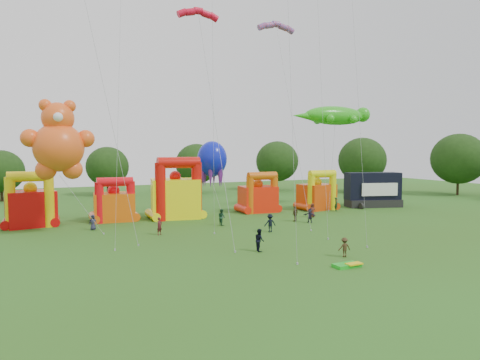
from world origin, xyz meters
name	(u,v)px	position (x,y,z in m)	size (l,w,h in m)	color
ground	(340,273)	(0.00, 0.00, 0.00)	(160.00, 160.00, 0.00)	#305417
tree_ring	(321,181)	(-1.20, 0.62, 6.26)	(125.63, 127.75, 12.07)	#352314
bouncy_castle_0	(31,205)	(-20.00, 28.33, 2.33)	(5.44, 4.69, 6.12)	red
bouncy_castle_1	(114,204)	(-11.16, 28.45, 2.01)	(4.75, 3.90, 5.24)	#E6590C
bouncy_castle_2	(176,195)	(-3.90, 27.66, 2.84)	(6.38, 5.43, 7.54)	#FFF10D
bouncy_castle_3	(259,196)	(7.71, 28.24, 2.10)	(4.84, 3.99, 5.48)	red
bouncy_castle_4	(318,194)	(16.41, 27.09, 2.15)	(5.20, 4.51, 5.61)	#CF3D0B
stage_trailer	(373,190)	(25.56, 26.32, 2.46)	(8.42, 4.97, 5.11)	black
teddy_bear_kite	(62,152)	(-16.81, 21.37, 8.15)	(7.31, 4.72, 13.29)	#FA581B
gecko_kite	(333,144)	(19.16, 27.38, 9.22)	(13.21, 5.63, 14.85)	green
octopus_kite	(213,170)	(2.35, 31.36, 5.70)	(4.08, 8.35, 9.70)	#0C18BD
parafoil_kites	(141,103)	(-10.11, 16.44, 12.70)	(25.99, 13.93, 26.67)	red
diamond_kites	(258,66)	(0.02, 12.79, 16.09)	(22.60, 19.80, 40.07)	red
folded_kite_bundle	(348,265)	(1.50, 1.12, 0.14)	(2.04, 1.17, 0.31)	green
spectator_0	(93,222)	(-13.98, 23.41, 0.81)	(0.79, 0.52, 1.62)	#272942
spectator_1	(160,226)	(-8.19, 18.04, 0.87)	(0.64, 0.42, 1.75)	#50161C
spectator_2	(222,217)	(-0.64, 20.58, 0.92)	(0.90, 0.70, 1.85)	#193F27
spectator_3	(270,223)	(2.48, 14.95, 0.93)	(1.20, 0.69, 1.86)	black
spectator_4	(295,214)	(8.24, 19.57, 0.91)	(1.07, 0.45, 1.83)	#43311B
spectator_5	(310,216)	(9.33, 18.15, 0.82)	(1.52, 0.48, 1.64)	#28233A
spectator_6	(312,210)	(11.85, 21.46, 0.86)	(0.84, 0.55, 1.72)	#5D261A
spectator_7	(336,204)	(17.75, 24.58, 0.95)	(0.69, 0.46, 1.90)	#173A1D
spectator_8	(259,240)	(-2.19, 7.94, 0.94)	(0.91, 0.71, 1.88)	black
spectator_9	(344,247)	(3.07, 3.57, 0.77)	(1.00, 0.57, 1.54)	#3C2C18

